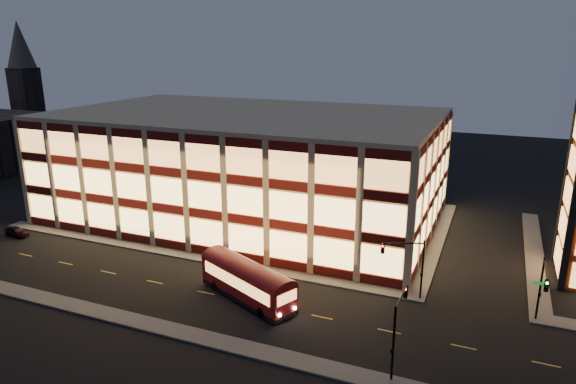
% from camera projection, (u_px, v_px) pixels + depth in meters
% --- Properties ---
extents(ground, '(200.00, 200.00, 0.00)m').
position_uv_depth(ground, '(203.00, 263.00, 56.83)').
color(ground, black).
rests_on(ground, ground).
extents(sidewalk_office_south, '(54.00, 2.00, 0.15)m').
position_uv_depth(sidewalk_office_south, '(185.00, 255.00, 58.80)').
color(sidewalk_office_south, '#514F4C').
rests_on(sidewalk_office_south, ground).
extents(sidewalk_office_east, '(2.00, 30.00, 0.15)m').
position_uv_depth(sidewalk_office_east, '(436.00, 239.00, 63.35)').
color(sidewalk_office_east, '#514F4C').
rests_on(sidewalk_office_east, ground).
extents(sidewalk_tower_west, '(2.00, 30.00, 0.15)m').
position_uv_depth(sidewalk_tower_west, '(534.00, 253.00, 59.29)').
color(sidewalk_tower_west, '#514F4C').
rests_on(sidewalk_tower_west, ground).
extents(sidewalk_near, '(100.00, 2.00, 0.15)m').
position_uv_depth(sidewalk_near, '(125.00, 318.00, 45.30)').
color(sidewalk_near, '#514F4C').
rests_on(sidewalk_near, ground).
extents(office_building, '(50.45, 30.45, 14.50)m').
position_uv_depth(office_building, '(248.00, 164.00, 70.83)').
color(office_building, tan).
rests_on(office_building, ground).
extents(church_tower, '(5.00, 5.00, 18.00)m').
position_uv_depth(church_tower, '(28.00, 109.00, 115.58)').
color(church_tower, '#2D2621').
rests_on(church_tower, ground).
extents(church_spire, '(6.00, 6.00, 10.00)m').
position_uv_depth(church_spire, '(19.00, 44.00, 111.63)').
color(church_spire, '#4C473F').
rests_on(church_spire, church_tower).
extents(traffic_signal_far, '(3.79, 1.87, 6.00)m').
position_uv_depth(traffic_signal_far, '(408.00, 259.00, 47.66)').
color(traffic_signal_far, black).
rests_on(traffic_signal_far, ground).
extents(traffic_signal_right, '(1.20, 4.37, 6.00)m').
position_uv_depth(traffic_signal_right, '(543.00, 285.00, 42.73)').
color(traffic_signal_right, black).
rests_on(traffic_signal_right, ground).
extents(traffic_signal_near, '(0.32, 4.45, 6.00)m').
position_uv_depth(traffic_signal_near, '(398.00, 320.00, 37.21)').
color(traffic_signal_near, black).
rests_on(traffic_signal_near, ground).
extents(trolley_bus, '(11.25, 7.21, 3.76)m').
position_uv_depth(trolley_bus, '(247.00, 279.00, 48.25)').
color(trolley_bus, maroon).
rests_on(trolley_bus, ground).
extents(parked_car_0, '(3.58, 1.77, 1.17)m').
position_uv_depth(parked_car_0, '(17.00, 232.00, 64.50)').
color(parked_car_0, black).
rests_on(parked_car_0, ground).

